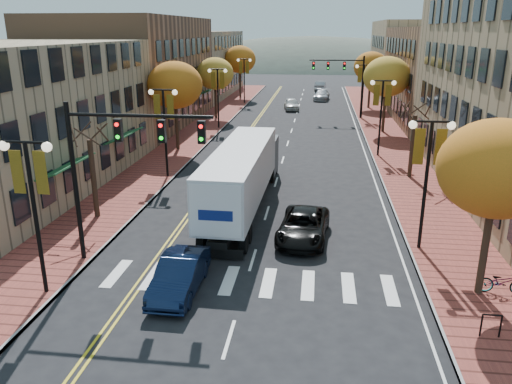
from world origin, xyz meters
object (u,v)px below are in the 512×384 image
(black_suv, at_px, (303,226))
(semi_truck, at_px, (244,171))
(navy_sedan, at_px, (180,275))
(bicycle, at_px, (502,282))

(black_suv, bearing_deg, semi_truck, 135.00)
(semi_truck, xyz_separation_m, navy_sedan, (-1.07, -9.89, -1.48))
(black_suv, bearing_deg, bicycle, -25.97)
(semi_truck, height_order, navy_sedan, semi_truck)
(bicycle, bearing_deg, black_suv, 61.71)
(navy_sedan, height_order, black_suv, navy_sedan)
(black_suv, bearing_deg, navy_sedan, -123.78)
(navy_sedan, height_order, bicycle, navy_sedan)
(semi_truck, height_order, bicycle, semi_truck)
(semi_truck, xyz_separation_m, bicycle, (11.21, -8.74, -1.58))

